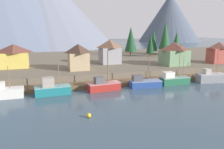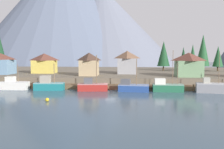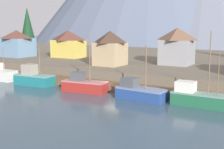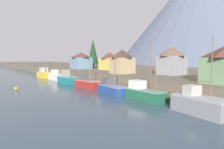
% 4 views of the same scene
% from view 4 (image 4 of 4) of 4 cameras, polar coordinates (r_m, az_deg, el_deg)
% --- Properties ---
extents(ground_plane, '(400.00, 400.00, 1.00)m').
position_cam_4_polar(ground_plane, '(58.87, 13.90, -2.68)').
color(ground_plane, '#384C5B').
extents(dock, '(80.00, 4.00, 1.60)m').
position_cam_4_polar(dock, '(46.18, -0.23, -3.29)').
color(dock, brown).
rests_on(dock, ground_plane).
extents(shoreline_bank, '(400.00, 56.00, 2.50)m').
position_cam_4_polar(shoreline_bank, '(68.42, 20.23, -0.34)').
color(shoreline_bank, '#665B4C').
rests_on(shoreline_bank, ground_plane).
extents(mountain_west_peak, '(140.25, 140.25, 86.46)m').
position_cam_4_polar(mountain_west_peak, '(187.34, 23.94, 15.50)').
color(mountain_west_peak, slate).
rests_on(mountain_west_peak, ground_plane).
extents(fishing_boat_yellow, '(7.19, 3.30, 6.39)m').
position_cam_4_polar(fishing_boat_yellow, '(74.04, -18.50, 0.12)').
color(fishing_boat_yellow, gold).
rests_on(fishing_boat_yellow, ground_plane).
extents(fishing_boat_white, '(7.11, 2.50, 6.27)m').
position_cam_4_polar(fishing_boat_white, '(65.62, -15.54, -0.47)').
color(fishing_boat_white, silver).
rests_on(fishing_boat_white, ground_plane).
extents(fishing_boat_teal, '(7.26, 3.16, 6.51)m').
position_cam_4_polar(fishing_boat_teal, '(57.15, -12.47, -1.06)').
color(fishing_boat_teal, '#196B70').
rests_on(fishing_boat_teal, ground_plane).
extents(fishing_boat_red, '(7.34, 3.29, 8.61)m').
position_cam_4_polar(fishing_boat_red, '(47.55, -7.00, -2.36)').
color(fishing_boat_red, maroon).
rests_on(fishing_boat_red, ground_plane).
extents(fishing_boat_blue, '(7.33, 3.48, 7.69)m').
position_cam_4_polar(fishing_boat_blue, '(39.52, 0.08, -3.86)').
color(fishing_boat_blue, navy).
rests_on(fishing_boat_blue, ground_plane).
extents(fishing_boat_green, '(7.08, 2.52, 9.74)m').
position_cam_4_polar(fishing_boat_green, '(33.93, 9.00, -5.13)').
color(fishing_boat_green, '#1E5B3D').
rests_on(fishing_boat_green, ground_plane).
extents(fishing_boat_grey, '(7.46, 3.98, 9.37)m').
position_cam_4_polar(fishing_boat_grey, '(27.39, 23.55, -7.70)').
color(fishing_boat_grey, gray).
rests_on(fishing_boat_grey, ground_plane).
extents(house_yellow, '(7.64, 5.30, 6.55)m').
position_cam_4_polar(house_yellow, '(75.43, -0.77, 3.90)').
color(house_yellow, gold).
rests_on(house_yellow, shoreline_bank).
extents(house_tan, '(5.34, 5.85, 6.76)m').
position_cam_4_polar(house_tan, '(57.68, 2.92, 3.74)').
color(house_tan, tan).
rests_on(house_tan, shoreline_bank).
extents(house_blue, '(7.70, 6.60, 6.61)m').
position_cam_4_polar(house_blue, '(83.15, -8.69, 3.94)').
color(house_blue, '#6689A8').
rests_on(house_blue, shoreline_bank).
extents(house_grey, '(6.14, 6.17, 7.36)m').
position_cam_4_polar(house_grey, '(55.79, 16.39, 3.83)').
color(house_grey, gray).
rests_on(house_grey, shoreline_bank).
extents(conifer_mid_right, '(4.85, 4.85, 12.79)m').
position_cam_4_polar(conifer_mid_right, '(92.21, -5.36, 6.36)').
color(conifer_mid_right, '#4C3823').
rests_on(conifer_mid_right, shoreline_bank).
extents(channel_buoy, '(0.70, 0.70, 0.70)m').
position_cam_4_polar(channel_buoy, '(48.23, -25.40, -3.59)').
color(channel_buoy, gold).
rests_on(channel_buoy, ground_plane).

